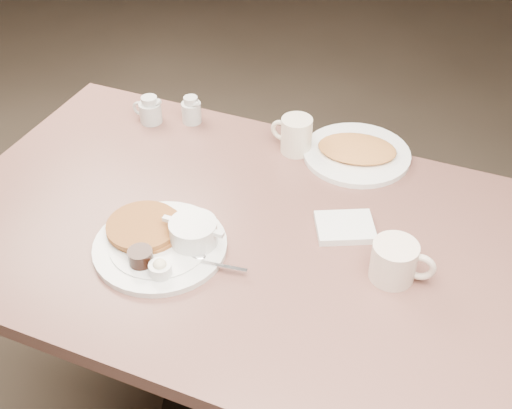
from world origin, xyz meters
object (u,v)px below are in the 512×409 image
at_px(creamer_left, 150,110).
at_px(diner_table, 253,283).
at_px(hash_plate, 357,152).
at_px(coffee_mug_near, 396,261).
at_px(creamer_right, 191,110).
at_px(coffee_mug_far, 295,135).
at_px(main_plate, 164,240).

bearing_deg(creamer_left, diner_table, -35.61).
bearing_deg(creamer_left, hash_plate, 5.85).
xyz_separation_m(coffee_mug_near, creamer_left, (-0.79, 0.34, -0.01)).
bearing_deg(creamer_right, coffee_mug_far, -3.98).
bearing_deg(creamer_right, coffee_mug_near, -29.50).
distance_m(diner_table, hash_plate, 0.45).
relative_size(creamer_right, hash_plate, 0.24).
xyz_separation_m(coffee_mug_far, hash_plate, (0.16, 0.04, -0.04)).
xyz_separation_m(main_plate, hash_plate, (0.30, 0.51, -0.01)).
bearing_deg(diner_table, main_plate, -143.81).
distance_m(diner_table, creamer_left, 0.60).
relative_size(coffee_mug_near, creamer_right, 1.78).
relative_size(diner_table, hash_plate, 4.49).
bearing_deg(coffee_mug_far, coffee_mug_near, -45.40).
bearing_deg(hash_plate, diner_table, -109.53).
distance_m(coffee_mug_near, creamer_right, 0.79).
height_order(creamer_right, hash_plate, creamer_right).
bearing_deg(diner_table, hash_plate, 70.47).
height_order(creamer_left, hash_plate, creamer_left).
xyz_separation_m(main_plate, coffee_mug_near, (0.50, 0.11, 0.02)).
bearing_deg(coffee_mug_near, diner_table, 177.82).
distance_m(diner_table, coffee_mug_near, 0.40).
xyz_separation_m(coffee_mug_far, creamer_left, (-0.43, -0.02, -0.01)).
distance_m(coffee_mug_far, hash_plate, 0.17).
bearing_deg(main_plate, coffee_mug_near, 12.24).
height_order(main_plate, coffee_mug_near, coffee_mug_near).
distance_m(coffee_mug_near, hash_plate, 0.45).
distance_m(diner_table, coffee_mug_far, 0.42).
height_order(diner_table, main_plate, main_plate).
bearing_deg(coffee_mug_far, hash_plate, 13.07).
bearing_deg(creamer_left, coffee_mug_far, 3.09).
bearing_deg(coffee_mug_far, main_plate, -106.64).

